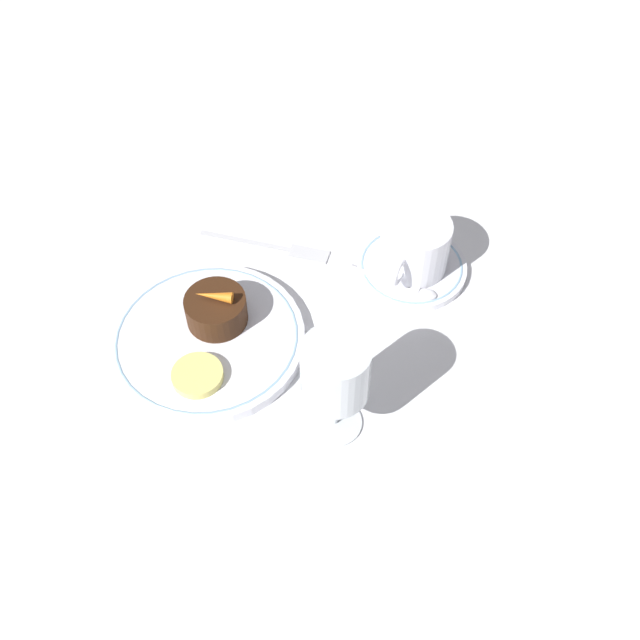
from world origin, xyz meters
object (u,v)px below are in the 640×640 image
Objects in this scene: dinner_plate at (208,339)px; dessert_cake at (216,310)px; coffee_cup at (415,245)px; wine_glass at (335,375)px; fork at (279,248)px.

dinner_plate is 3.16× the size of dessert_cake.
coffee_cup is at bearing 137.01° from dessert_cake.
wine_glass is at bearing 1.71° from coffee_cup.
dessert_cake is at bearing -176.49° from dinner_plate.
wine_glass is (0.03, 0.17, 0.08)m from dinner_plate.
dessert_cake is at bearing -1.66° from fork.
coffee_cup is 0.84× the size of wine_glass.
dinner_plate is 2.01× the size of coffee_cup.
wine_glass reaches higher than coffee_cup.
coffee_cup is 1.57× the size of dessert_cake.
coffee_cup is (-0.21, 0.17, 0.04)m from dinner_plate.
coffee_cup is 0.24m from wine_glass.
fork is 2.42× the size of dessert_cake.
coffee_cup is 0.65× the size of fork.
coffee_cup reaches higher than dessert_cake.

